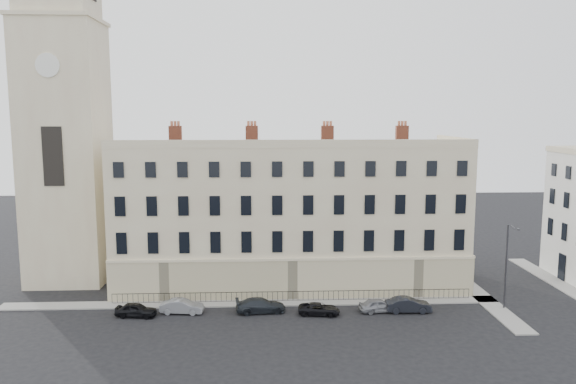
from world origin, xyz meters
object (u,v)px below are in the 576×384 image
Objects in this scene: streetlamp at (507,263)px; car_a at (136,310)px; car_d at (319,309)px; car_f at (408,305)px; car_c at (261,305)px; car_b at (182,306)px; car_e at (379,305)px.

car_a is at bearing -166.99° from streetlamp.
car_f reaches higher than car_d.
streetlamp reaches higher than car_c.
car_b is 18.23m from car_e.
car_c reaches higher than car_a.
car_b is 0.49× the size of streetlamp.
car_b is 30.45m from streetlamp.
car_e is 2.71m from car_f.
car_f is (8.32, 0.28, 0.16)m from car_d.
car_c is 1.21× the size of car_d.
car_f reaches higher than car_e.
car_a is at bearing 105.35° from car_b.
streetlamp is at bearing -87.28° from car_f.
car_f is (13.68, -0.55, 0.02)m from car_c.
streetlamp is (11.98, 0.15, 3.86)m from car_e.
car_e is 0.46× the size of streetlamp.
car_c reaches higher than car_e.
car_e is (22.26, 0.20, -0.00)m from car_a.
streetlamp is at bearing -82.18° from car_a.
car_a is 22.27m from car_e.
car_e is at bearing -76.89° from car_d.
streetlamp reaches higher than car_a.
car_e reaches higher than car_d.
car_b is at bearing -168.20° from streetlamp.
car_d is at bearing -165.62° from streetlamp.
car_f is at bearing -86.01° from car_b.
car_a reaches higher than car_d.
streetlamp is (22.96, -0.24, 3.82)m from car_c.
car_b reaches higher than car_d.
car_c is 23.28m from streetlamp.
car_c is at bearing 89.65° from car_d.
car_c is at bearing 80.43° from car_e.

